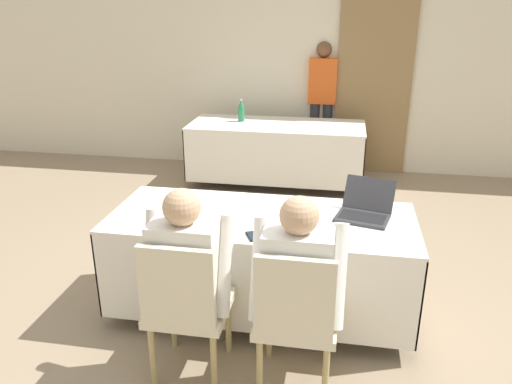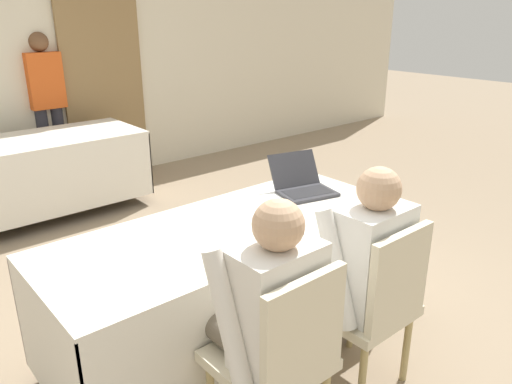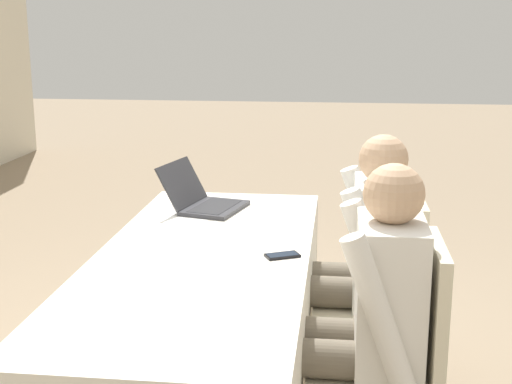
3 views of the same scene
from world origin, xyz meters
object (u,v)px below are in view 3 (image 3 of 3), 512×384
object	(u,v)px
person_checkered_shirt	(366,310)
chair_near_right	(384,290)
chair_near_left	(394,355)
laptop	(205,201)
cell_phone	(282,255)
person_white_shirt	(361,253)

from	to	relation	value
person_checkered_shirt	chair_near_right	bearing A→B (deg)	170.36
chair_near_left	laptop	bearing A→B (deg)	-139.17
laptop	chair_near_right	distance (m)	0.95
laptop	cell_phone	size ratio (longest dim) A/B	2.88
cell_phone	person_white_shirt	xyz separation A→B (m)	(0.30, -0.31, -0.08)
laptop	person_checkered_shirt	size ratio (longest dim) A/B	0.36
chair_near_right	person_white_shirt	bearing A→B (deg)	-90.00
chair_near_right	person_checkered_shirt	world-z (taller)	person_checkered_shirt
cell_phone	laptop	bearing A→B (deg)	6.84
laptop	person_white_shirt	distance (m)	0.82
chair_near_right	person_checkered_shirt	bearing A→B (deg)	-9.64
laptop	chair_near_right	bearing A→B (deg)	-99.44
chair_near_left	person_checkered_shirt	distance (m)	0.19
cell_phone	person_white_shirt	distance (m)	0.44
laptop	chair_near_right	world-z (taller)	laptop
laptop	chair_near_right	size ratio (longest dim) A/B	0.46
cell_phone	chair_near_left	world-z (taller)	chair_near_left
laptop	cell_phone	xyz separation A→B (m)	(-0.66, -0.42, -0.04)
cell_phone	person_white_shirt	world-z (taller)	person_white_shirt
cell_phone	chair_near_right	world-z (taller)	chair_near_right
person_checkered_shirt	chair_near_left	bearing A→B (deg)	90.00
laptop	person_checkered_shirt	bearing A→B (deg)	-129.02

